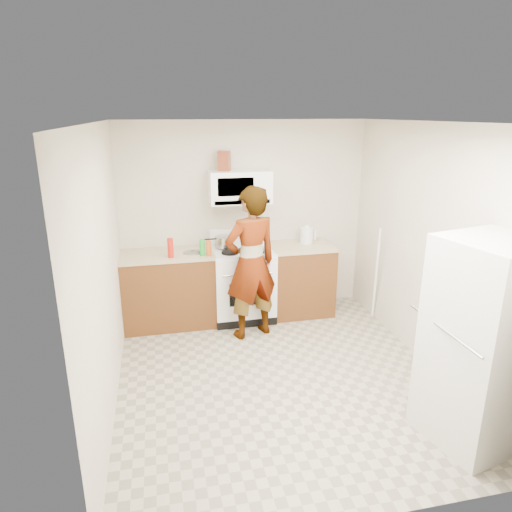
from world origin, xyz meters
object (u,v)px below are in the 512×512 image
object	(u,v)px
gas_range	(242,282)
saucepan	(225,242)
kettle	(307,235)
person	(251,264)
fridge	(482,344)
microwave	(240,187)

from	to	relation	value
gas_range	saucepan	bearing A→B (deg)	158.26
kettle	person	bearing A→B (deg)	-156.77
fridge	microwave	bearing A→B (deg)	104.00
fridge	saucepan	world-z (taller)	fridge
gas_range	kettle	size ratio (longest dim) A/B	5.56
gas_range	person	size ratio (longest dim) A/B	0.62
person	kettle	distance (m)	1.07
microwave	fridge	distance (m)	3.26
person	fridge	size ratio (longest dim) A/B	1.07
fridge	saucepan	size ratio (longest dim) A/B	7.19
microwave	person	size ratio (longest dim) A/B	0.42
microwave	kettle	bearing A→B (deg)	-2.48
microwave	kettle	size ratio (longest dim) A/B	3.74
gas_range	fridge	world-z (taller)	fridge
microwave	fridge	world-z (taller)	microwave
gas_range	saucepan	xyz separation A→B (m)	(-0.21, 0.08, 0.53)
saucepan	microwave	bearing A→B (deg)	11.73
person	saucepan	world-z (taller)	person
kettle	fridge	bearing A→B (deg)	-90.78
microwave	person	bearing A→B (deg)	-89.37
microwave	person	distance (m)	1.02
gas_range	kettle	world-z (taller)	kettle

